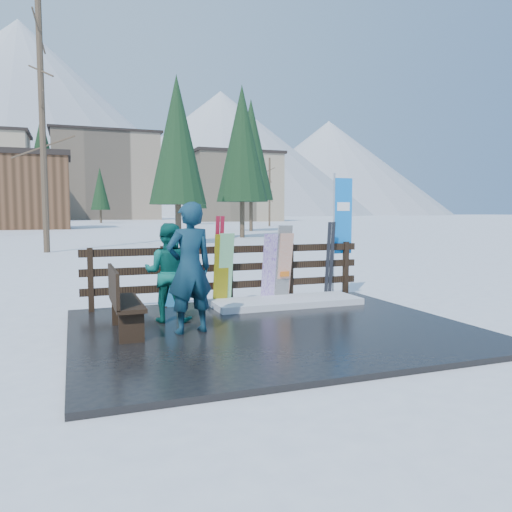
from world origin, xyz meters
name	(u,v)px	position (x,y,z in m)	size (l,w,h in m)	color
ground	(272,331)	(0.00, 0.00, 0.00)	(700.00, 700.00, 0.00)	white
deck	(272,329)	(0.00, 0.00, 0.04)	(6.00, 5.00, 0.08)	black
fence	(230,269)	(0.00, 2.20, 0.74)	(5.60, 0.10, 1.15)	black
snow_patch	(286,302)	(0.95, 1.60, 0.14)	(2.86, 1.00, 0.12)	white
bench	(121,299)	(-2.24, 0.36, 0.60)	(0.41, 1.50, 0.97)	black
snowboard_0	(170,270)	(-1.22, 1.98, 0.79)	(0.28, 0.03, 1.47)	#339EE8
snowboard_1	(226,269)	(-0.15, 1.98, 0.77)	(0.27, 0.03, 1.41)	silver
snowboard_2	(221,270)	(-0.24, 1.98, 0.76)	(0.29, 0.03, 1.38)	yellow
snowboard_3	(269,268)	(0.74, 1.98, 0.76)	(0.28, 0.03, 1.38)	white
snowboard_4	(283,264)	(1.05, 1.98, 0.84)	(0.30, 0.03, 1.53)	black
snowboard_5	(285,267)	(1.07, 1.98, 0.76)	(0.28, 0.03, 1.39)	silver
ski_pair_a	(219,261)	(-0.27, 2.05, 0.94)	(0.16, 0.30, 1.71)	maroon
ski_pair_b	(330,260)	(2.13, 2.05, 0.87)	(0.17, 0.17, 1.58)	black
rental_flag	(341,220)	(2.49, 2.25, 1.69)	(0.45, 0.04, 2.60)	silver
person_front	(190,268)	(-1.28, 0.06, 1.04)	(0.70, 0.46, 1.93)	#12424D
person_back	(168,272)	(-1.44, 0.94, 0.88)	(0.78, 0.61, 1.61)	#0C5C52
resort_buildings	(88,178)	(1.03, 115.41, 9.81)	(73.00, 87.60, 22.60)	tan
trees	(124,178)	(2.69, 50.17, 5.61)	(42.00, 68.80, 13.01)	#382B1E
mountains	(55,134)	(-10.50, 328.41, 50.20)	(520.00, 260.00, 120.00)	white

